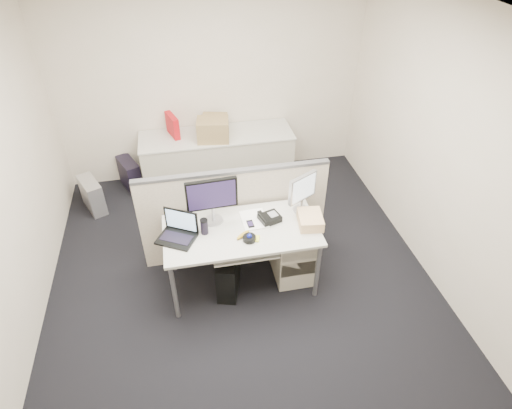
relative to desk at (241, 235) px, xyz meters
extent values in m
cube|color=black|center=(0.00, 0.00, -0.67)|extent=(4.00, 4.50, 0.01)
cube|color=white|center=(0.00, 0.00, 2.04)|extent=(4.00, 4.50, 0.01)
cube|color=beige|center=(0.00, 2.25, 0.69)|extent=(4.00, 0.02, 2.70)
cube|color=beige|center=(2.00, 0.00, 0.69)|extent=(0.02, 4.50, 2.70)
cube|color=#B6B5AB|center=(0.00, 0.00, 0.05)|extent=(1.50, 0.75, 0.03)
cylinder|color=slate|center=(-0.70, -0.33, -0.31)|extent=(0.04, 0.04, 0.70)
cylinder|color=slate|center=(-0.70, 0.33, -0.31)|extent=(0.04, 0.04, 0.70)
cylinder|color=slate|center=(0.70, -0.33, -0.31)|extent=(0.04, 0.04, 0.70)
cylinder|color=slate|center=(0.70, 0.33, -0.31)|extent=(0.04, 0.04, 0.70)
cube|color=#B6B5AB|center=(0.00, -0.18, -0.04)|extent=(0.62, 0.32, 0.02)
cube|color=#B2AB99|center=(0.55, 0.05, -0.34)|extent=(0.40, 0.55, 0.65)
cube|color=beige|center=(0.00, 0.45, -0.11)|extent=(2.00, 0.06, 1.10)
cube|color=#B2AB99|center=(0.00, 1.93, -0.30)|extent=(2.00, 0.60, 0.72)
cube|color=black|center=(-0.25, 0.18, 0.31)|extent=(0.50, 0.21, 0.49)
cube|color=#B7B7BC|center=(0.65, 0.18, 0.27)|extent=(0.38, 0.31, 0.42)
cube|color=black|center=(-0.62, -0.02, 0.19)|extent=(0.42, 0.39, 0.26)
cylinder|color=black|center=(0.05, -0.17, 0.09)|extent=(0.15, 0.15, 0.05)
cube|color=black|center=(0.30, 0.08, 0.10)|extent=(0.24, 0.22, 0.06)
cube|color=white|center=(0.15, 0.12, 0.07)|extent=(0.26, 0.32, 0.01)
cube|color=#FEFF3B|center=(0.10, -0.16, 0.07)|extent=(0.11, 0.11, 0.01)
cylinder|color=black|center=(-0.35, 0.02, 0.14)|extent=(0.08, 0.08, 0.15)
ellipsoid|color=gold|center=(0.00, -0.10, 0.08)|extent=(0.16, 0.13, 0.04)
cube|color=black|center=(0.10, 0.05, 0.07)|extent=(0.07, 0.12, 0.02)
cube|color=#D2B384|center=(0.68, -0.05, 0.12)|extent=(0.26, 0.32, 0.11)
cube|color=black|center=(-0.04, -0.14, -0.02)|extent=(0.45, 0.29, 0.02)
cube|color=black|center=(-0.15, -0.05, -0.44)|extent=(0.31, 0.52, 0.45)
cube|color=black|center=(-1.21, 2.03, -0.46)|extent=(0.34, 0.48, 0.42)
cube|color=#B7B7BC|center=(-1.66, 1.63, -0.45)|extent=(0.35, 0.49, 0.42)
cube|color=#A5854B|center=(-0.05, 1.81, 0.20)|extent=(0.44, 0.35, 0.30)
cube|color=#A5854B|center=(0.00, 2.05, 0.17)|extent=(0.37, 0.32, 0.23)
cube|color=red|center=(-0.55, 2.03, 0.21)|extent=(0.17, 0.33, 0.30)
camera|label=1|loc=(-0.47, -3.09, 2.78)|focal=30.00mm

